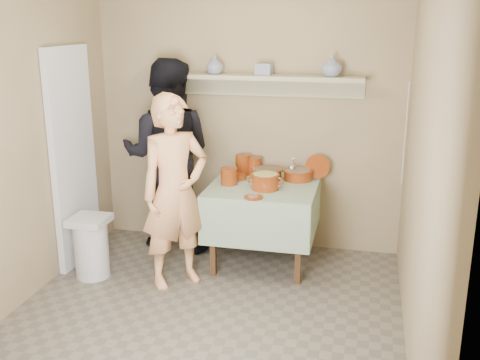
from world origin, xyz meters
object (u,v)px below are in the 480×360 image
(serving_table, at_px, (263,197))
(trash_bin, at_px, (91,246))
(person_cook, at_px, (175,192))
(cazuela_rice, at_px, (265,180))
(person_helper, at_px, (168,156))

(serving_table, relative_size, trash_bin, 1.74)
(person_cook, height_order, trash_bin, person_cook)
(serving_table, xyz_separation_m, cazuela_rice, (0.04, -0.13, 0.20))
(cazuela_rice, bearing_deg, person_cook, -146.44)
(person_cook, bearing_deg, serving_table, -1.59)
(cazuela_rice, relative_size, trash_bin, 0.59)
(person_helper, bearing_deg, serving_table, 162.82)
(person_cook, bearing_deg, cazuela_rice, -10.32)
(person_helper, height_order, cazuela_rice, person_helper)
(serving_table, relative_size, cazuela_rice, 2.95)
(serving_table, bearing_deg, cazuela_rice, -74.11)
(person_cook, relative_size, serving_table, 1.70)
(cazuela_rice, bearing_deg, serving_table, 105.89)
(cazuela_rice, height_order, trash_bin, cazuela_rice)
(person_cook, distance_m, person_helper, 0.85)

